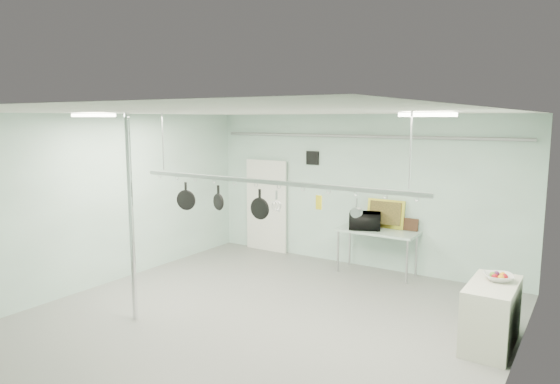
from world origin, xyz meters
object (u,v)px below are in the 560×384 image
Objects in this scene: skillet_left at (186,195)px; fruit_bowl at (499,277)px; coffee_canister at (374,225)px; skillet_mid at (218,197)px; pot_rack at (267,180)px; prep_table at (377,234)px; side_cabinet at (491,315)px; skillet_right at (260,204)px; chrome_pole at (131,219)px; microwave at (365,221)px.

fruit_bowl is at bearing -1.65° from skillet_left.
coffee_canister is 0.62× the size of skillet_mid.
prep_table is at bearing 83.09° from pot_rack.
coffee_canister is 0.59× the size of fruit_bowl.
fruit_bowl is 1.05× the size of skillet_mid.
skillet_left reaches higher than fruit_bowl.
prep_table is 7.07× the size of coffee_canister.
skillet_right is at bearing -160.39° from side_cabinet.
pot_rack is at bearing -159.55° from side_cabinet.
skillet_mid is (-3.88, -1.10, 1.45)m from side_cabinet.
prep_table is 3.50m from skillet_right.
pot_rack reaches higher than skillet_right.
fruit_bowl is at bearing 23.90° from chrome_pole.
skillet_mid is at bearing 42.72° from chrome_pole.
chrome_pole is 8.69× the size of skillet_mid.
side_cabinet is 3.26× the size of skillet_mid.
chrome_pole is at bearing -124.70° from skillet_left.
fruit_bowl is at bearing -36.77° from coffee_canister.
coffee_canister is 0.51× the size of skillet_right.
chrome_pole is at bearing -118.47° from skillet_mid.
coffee_canister is 3.59m from skillet_mid.
skillet_mid is (-3.91, -1.27, 0.95)m from fruit_bowl.
pot_rack is at bearing -0.31° from skillet_right.
skillet_right is (-0.54, -3.30, 1.03)m from prep_table.
microwave is 3.46m from fruit_bowl.
skillet_left and skillet_right have the same top height.
microwave is 1.40× the size of skillet_right.
skillet_right is at bearing 180.00° from pot_rack.
coffee_canister is at bearing 61.28° from chrome_pole.
skillet_mid is 0.79m from skillet_right.
pot_rack is 13.04× the size of skillet_mid.
side_cabinet is 3.58m from microwave.
chrome_pole reaches higher than skillet_right.
coffee_canister is (0.36, 3.23, -1.21)m from pot_rack.
coffee_canister is 3.88m from skillet_left.
fruit_bowl is 4.22m from skillet_mid.
prep_table is at bearing 141.84° from fruit_bowl.
chrome_pole reaches higher than pot_rack.
pot_rack is 0.98m from skillet_mid.
fruit_bowl reaches higher than prep_table.
skillet_left is at bearing 179.69° from skillet_right.
fruit_bowl is (2.99, 1.27, -1.28)m from pot_rack.
skillet_left is (-1.77, -3.25, 0.79)m from microwave.
side_cabinet is 2.74× the size of skillet_left.
pot_rack reaches higher than skillet_mid.
fruit_bowl is 4.86m from skillet_left.
fruit_bowl is (4.89, 2.17, -0.65)m from chrome_pole.
pot_rack is at bearing 18.81° from skillet_mid.
coffee_canister is (2.26, 4.13, -0.58)m from chrome_pole.
pot_rack is (-2.95, -1.10, 1.78)m from side_cabinet.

